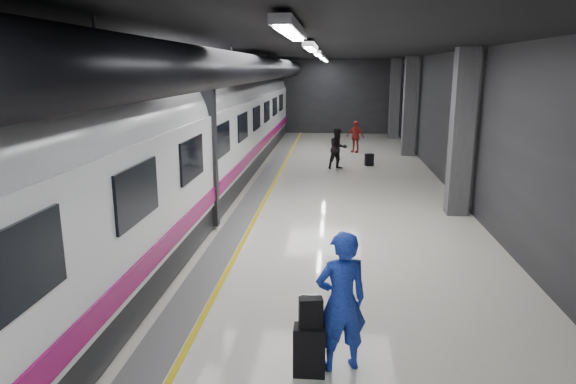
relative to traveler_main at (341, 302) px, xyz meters
name	(u,v)px	position (x,y,z in m)	size (l,w,h in m)	color
ground	(287,231)	(-1.26, 5.93, -0.97)	(40.00, 40.00, 0.00)	silver
platform_hall	(279,85)	(-1.55, 6.88, 2.57)	(10.02, 40.02, 4.51)	black
train	(156,147)	(-4.51, 5.93, 1.10)	(3.05, 38.00, 4.05)	black
traveler_main	(341,302)	(0.00, 0.00, 0.00)	(0.71, 0.46, 1.94)	blue
suitcase_main	(309,350)	(-0.40, -0.18, -0.63)	(0.42, 0.27, 0.69)	black
shoulder_bag	(311,313)	(-0.39, -0.19, -0.08)	(0.30, 0.16, 0.41)	black
traveler_far_a	(338,149)	(0.04, 14.20, -0.14)	(0.80, 0.63, 1.65)	black
traveler_far_b	(355,137)	(0.90, 18.54, -0.21)	(0.89, 0.37, 1.51)	maroon
suitcase_far	(369,160)	(1.35, 15.04, -0.72)	(0.34, 0.22, 0.50)	black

